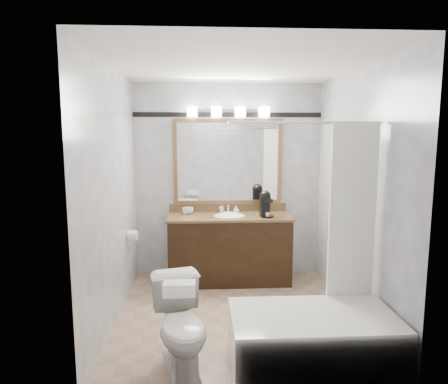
# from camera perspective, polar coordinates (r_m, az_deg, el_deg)

# --- Properties ---
(room) EXTENTS (2.42, 2.62, 2.52)m
(room) POSITION_cam_1_polar(r_m,az_deg,el_deg) (3.91, 1.82, -0.63)
(room) COLOR tan
(room) RESTS_ON ground
(vanity) EXTENTS (1.53, 0.58, 0.97)m
(vanity) POSITION_cam_1_polar(r_m,az_deg,el_deg) (5.08, 0.75, -7.89)
(vanity) COLOR black
(vanity) RESTS_ON ground
(mirror) EXTENTS (1.40, 0.04, 1.10)m
(mirror) POSITION_cam_1_polar(r_m,az_deg,el_deg) (5.15, 0.57, 4.32)
(mirror) COLOR olive
(mirror) RESTS_ON room
(vanity_light_bar) EXTENTS (1.02, 0.14, 0.12)m
(vanity_light_bar) POSITION_cam_1_polar(r_m,az_deg,el_deg) (5.09, 0.62, 11.40)
(vanity_light_bar) COLOR silver
(vanity_light_bar) RESTS_ON room
(accent_stripe) EXTENTS (2.40, 0.01, 0.06)m
(accent_stripe) POSITION_cam_1_polar(r_m,az_deg,el_deg) (5.16, 0.57, 10.99)
(accent_stripe) COLOR black
(accent_stripe) RESTS_ON room
(bathtub) EXTENTS (1.30, 0.75, 1.96)m
(bathtub) POSITION_cam_1_polar(r_m,az_deg,el_deg) (3.46, 12.86, -19.00)
(bathtub) COLOR white
(bathtub) RESTS_ON ground
(tp_roll) EXTENTS (0.11, 0.12, 0.12)m
(tp_roll) POSITION_cam_1_polar(r_m,az_deg,el_deg) (4.72, -12.94, -6.09)
(tp_roll) COLOR white
(tp_roll) RESTS_ON room
(toilet) EXTENTS (0.56, 0.78, 0.72)m
(toilet) POSITION_cam_1_polar(r_m,az_deg,el_deg) (3.33, -6.05, -18.50)
(toilet) COLOR white
(toilet) RESTS_ON ground
(tissue_box) EXTENTS (0.23, 0.13, 0.09)m
(tissue_box) POSITION_cam_1_polar(r_m,az_deg,el_deg) (2.94, -6.41, -13.56)
(tissue_box) COLOR white
(tissue_box) RESTS_ON toilet
(coffee_maker) EXTENTS (0.17, 0.21, 0.32)m
(coffee_maker) POSITION_cam_1_polar(r_m,az_deg,el_deg) (4.92, 5.92, -1.60)
(coffee_maker) COLOR black
(coffee_maker) RESTS_ON vanity
(cup_left) EXTENTS (0.15, 0.15, 0.09)m
(cup_left) POSITION_cam_1_polar(r_m,az_deg,el_deg) (5.09, -5.04, -2.65)
(cup_left) COLOR white
(cup_left) RESTS_ON vanity
(cup_right) EXTENTS (0.11, 0.11, 0.08)m
(cup_right) POSITION_cam_1_polar(r_m,az_deg,el_deg) (5.08, -5.55, -2.71)
(cup_right) COLOR white
(cup_right) RESTS_ON vanity
(soap_bottle_a) EXTENTS (0.06, 0.06, 0.09)m
(soap_bottle_a) POSITION_cam_1_polar(r_m,az_deg,el_deg) (5.18, -0.27, -2.39)
(soap_bottle_a) COLOR white
(soap_bottle_a) RESTS_ON vanity
(soap_bottle_b) EXTENTS (0.07, 0.07, 0.09)m
(soap_bottle_b) POSITION_cam_1_polar(r_m,az_deg,el_deg) (5.11, 1.74, -2.55)
(soap_bottle_b) COLOR white
(soap_bottle_b) RESTS_ON vanity
(soap_bar) EXTENTS (0.09, 0.07, 0.03)m
(soap_bar) POSITION_cam_1_polar(r_m,az_deg,el_deg) (5.09, 0.56, -2.97)
(soap_bar) COLOR beige
(soap_bar) RESTS_ON vanity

